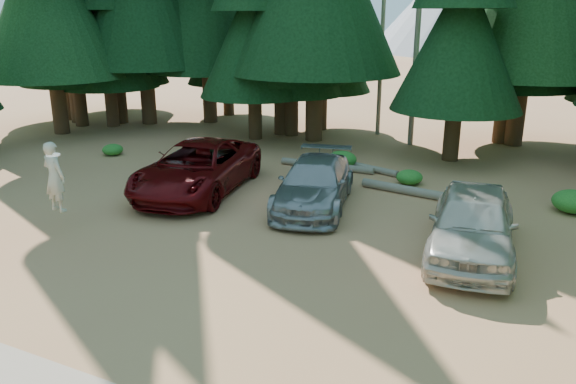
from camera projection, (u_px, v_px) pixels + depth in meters
name	position (u px, v px, depth m)	size (l,w,h in m)	color
ground	(227.00, 262.00, 13.46)	(160.00, 160.00, 0.00)	#B3714C
forest_belt_north	(396.00, 141.00, 26.32)	(36.00, 7.00, 22.00)	black
snag_front	(419.00, 6.00, 23.74)	(0.24, 0.24, 12.00)	gray
snag_back	(383.00, 29.00, 26.16)	(0.20, 0.20, 10.00)	gray
red_pickup	(197.00, 168.00, 18.53)	(2.76, 5.98, 1.66)	#580709
silver_minivan_center	(315.00, 184.00, 17.15)	(2.04, 5.02, 1.46)	#929499
silver_minivan_right	(473.00, 223.00, 13.61)	(1.99, 4.95, 1.69)	beige
frisbee_player	(54.00, 176.00, 15.14)	(0.74, 0.52, 1.93)	beige
log_left	(327.00, 166.00, 21.46)	(0.27, 0.27, 3.72)	gray
log_mid	(364.00, 167.00, 21.34)	(0.25, 0.25, 2.98)	gray
log_right	(428.00, 194.00, 18.07)	(0.29, 0.29, 4.59)	gray
shrub_far_left	(196.00, 152.00, 23.05)	(0.94, 0.94, 0.52)	#1F6920
shrub_left	(207.00, 162.00, 21.53)	(0.92, 0.92, 0.51)	#1F6920
shrub_center_left	(342.00, 159.00, 21.66)	(1.15, 1.15, 0.63)	#1F6920
shrub_center_right	(409.00, 177.00, 19.55)	(0.91, 0.91, 0.50)	#1F6920
shrub_right	(487.00, 196.00, 17.46)	(0.97, 0.97, 0.54)	#1F6920
shrub_far_right	(573.00, 202.00, 16.75)	(1.22, 1.22, 0.67)	#1F6920
shrub_edge_west	(113.00, 150.00, 23.55)	(0.85, 0.85, 0.47)	#1F6920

